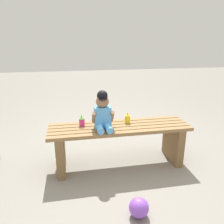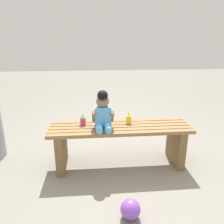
{
  "view_description": "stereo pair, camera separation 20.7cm",
  "coord_description": "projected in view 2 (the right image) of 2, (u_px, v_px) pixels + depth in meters",
  "views": [
    {
      "loc": [
        -0.5,
        -2.21,
        1.38
      ],
      "look_at": [
        -0.09,
        -0.05,
        0.66
      ],
      "focal_mm": 35.71,
      "sensor_mm": 36.0,
      "label": 1
    },
    {
      "loc": [
        -0.29,
        -2.24,
        1.38
      ],
      "look_at": [
        -0.09,
        -0.05,
        0.66
      ],
      "focal_mm": 35.71,
      "sensor_mm": 36.0,
      "label": 2
    }
  ],
  "objects": [
    {
      "name": "sippy_cup_right",
      "position": [
        129.0,
        118.0,
        2.48
      ],
      "size": [
        0.06,
        0.06,
        0.12
      ],
      "color": "yellow",
      "rests_on": "park_bench"
    },
    {
      "name": "ground_plane",
      "position": [
        120.0,
        164.0,
        2.58
      ],
      "size": [
        16.0,
        16.0,
        0.0
      ],
      "primitive_type": "plane",
      "color": "gray"
    },
    {
      "name": "sippy_cup_left",
      "position": [
        83.0,
        120.0,
        2.44
      ],
      "size": [
        0.06,
        0.06,
        0.12
      ],
      "color": "#E5337F",
      "rests_on": "park_bench"
    },
    {
      "name": "child_figure",
      "position": [
        103.0,
        112.0,
        2.33
      ],
      "size": [
        0.23,
        0.27,
        0.4
      ],
      "color": "#59A5E5",
      "rests_on": "park_bench"
    },
    {
      "name": "toy_ball",
      "position": [
        130.0,
        209.0,
        1.78
      ],
      "size": [
        0.16,
        0.16,
        0.16
      ],
      "primitive_type": "sphere",
      "color": "#8C4CCC",
      "rests_on": "ground_plane"
    },
    {
      "name": "park_bench",
      "position": [
        120.0,
        139.0,
        2.48
      ],
      "size": [
        1.54,
        0.42,
        0.48
      ],
      "color": "olive",
      "rests_on": "ground_plane"
    }
  ]
}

